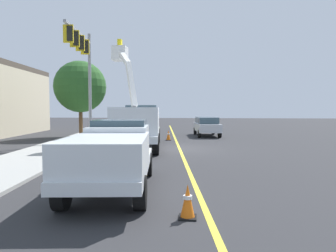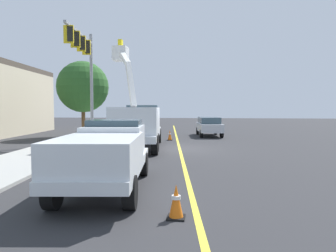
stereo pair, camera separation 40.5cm
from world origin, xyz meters
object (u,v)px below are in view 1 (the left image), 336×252
Objects in this scene: utility_bucket_truck at (138,122)px; passing_minivan at (207,125)px; traffic_cone_leading at (188,202)px; service_pickup_truck at (113,153)px; traffic_cone_mid_front at (168,135)px; traffic_signal_mast at (83,60)px.

passing_minivan is at bearing -27.39° from utility_bucket_truck.
utility_bucket_truck is 9.76m from passing_minivan.
passing_minivan is 20.47m from traffic_cone_leading.
traffic_cone_mid_front is (14.22, -0.26, -0.72)m from service_pickup_truck.
utility_bucket_truck is at bearing 6.95° from service_pickup_truck.
traffic_signal_mast is at bearing 29.99° from traffic_cone_leading.
traffic_signal_mast is (-3.51, 5.35, 5.30)m from traffic_cone_mid_front.
traffic_cone_mid_front is (16.35, 2.05, 0.02)m from traffic_cone_leading.
service_pickup_truck is at bearing 47.40° from traffic_cone_leading.
passing_minivan reaches higher than traffic_cone_mid_front.
service_pickup_truck is at bearing -173.05° from utility_bucket_truck.
passing_minivan reaches higher than traffic_cone_leading.
traffic_cone_leading is (-20.43, 0.99, -0.59)m from passing_minivan.
traffic_signal_mast is (1.05, 3.92, 4.10)m from utility_bucket_truck.
passing_minivan is (8.65, -4.48, -0.63)m from utility_bucket_truck.
passing_minivan is at bearing -36.69° from traffic_cone_mid_front.
utility_bucket_truck reaches higher than service_pickup_truck.
passing_minivan is (18.31, -3.31, -0.15)m from service_pickup_truck.
service_pickup_truck is 1.16× the size of passing_minivan.
traffic_signal_mast is at bearing 123.27° from traffic_cone_mid_front.
service_pickup_truck is (-9.66, -1.18, -0.49)m from utility_bucket_truck.
service_pickup_truck is at bearing -154.56° from traffic_signal_mast.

